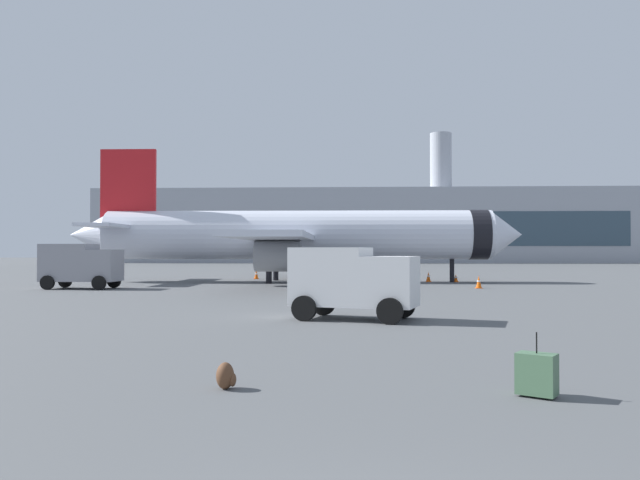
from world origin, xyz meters
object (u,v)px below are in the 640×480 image
(safety_cone_outer, at_px, (428,277))
(cargo_van, at_px, (353,279))
(safety_cone_mid, at_px, (256,274))
(rolling_suitcase, at_px, (537,374))
(safety_cone_far, at_px, (456,278))
(traveller_backpack, at_px, (226,376))
(airplane_at_gate, at_px, (295,235))
(service_truck, at_px, (81,264))
(safety_cone_near, at_px, (479,282))

(safety_cone_outer, bearing_deg, cargo_van, -102.82)
(safety_cone_mid, bearing_deg, rolling_suitcase, -75.33)
(cargo_van, xyz_separation_m, safety_cone_outer, (6.12, 26.90, -1.06))
(safety_cone_far, bearing_deg, traveller_backpack, -105.51)
(safety_cone_mid, height_order, traveller_backpack, safety_cone_mid)
(safety_cone_mid, xyz_separation_m, safety_cone_outer, (14.27, -4.24, 0.00))
(airplane_at_gate, height_order, cargo_van, airplane_at_gate)
(safety_cone_mid, relative_size, safety_cone_outer, 0.99)
(airplane_at_gate, relative_size, rolling_suitcase, 32.39)
(rolling_suitcase, bearing_deg, service_truck, 125.59)
(airplane_at_gate, xyz_separation_m, cargo_van, (4.36, -26.23, -2.21))
(airplane_at_gate, distance_m, cargo_van, 26.68)
(service_truck, distance_m, safety_cone_near, 25.91)
(cargo_van, bearing_deg, safety_cone_far, 72.91)
(safety_cone_near, bearing_deg, traveller_backpack, -109.60)
(cargo_van, height_order, safety_cone_outer, cargo_van)
(rolling_suitcase, xyz_separation_m, traveller_backpack, (-5.41, 0.34, -0.16))
(safety_cone_outer, distance_m, traveller_backpack, 39.16)
(safety_cone_near, bearing_deg, airplane_at_gate, 149.44)
(airplane_at_gate, bearing_deg, safety_cone_far, 2.67)
(safety_cone_far, bearing_deg, safety_cone_near, -89.19)
(service_truck, height_order, rolling_suitcase, service_truck)
(safety_cone_mid, bearing_deg, safety_cone_far, -14.78)
(cargo_van, bearing_deg, service_truck, 135.75)
(safety_cone_far, bearing_deg, service_truck, -159.14)
(safety_cone_mid, relative_size, rolling_suitcase, 0.71)
(safety_cone_outer, bearing_deg, safety_cone_near, -74.72)
(safety_cone_mid, bearing_deg, service_truck, -123.44)
(airplane_at_gate, bearing_deg, safety_cone_near, -30.56)
(safety_cone_mid, height_order, safety_cone_outer, safety_cone_outer)
(safety_cone_far, bearing_deg, cargo_van, -107.09)
(service_truck, relative_size, safety_cone_near, 5.87)
(safety_cone_near, relative_size, rolling_suitcase, 0.75)
(cargo_van, bearing_deg, safety_cone_near, 65.94)
(safety_cone_outer, xyz_separation_m, traveller_backpack, (-8.47, -38.24, -0.16))
(airplane_at_gate, relative_size, safety_cone_mid, 45.45)
(cargo_van, distance_m, safety_cone_outer, 27.61)
(safety_cone_near, bearing_deg, safety_cone_outer, 105.28)
(service_truck, bearing_deg, safety_cone_far, 20.86)
(safety_cone_near, relative_size, traveller_backpack, 1.73)
(safety_cone_outer, height_order, rolling_suitcase, rolling_suitcase)
(airplane_at_gate, distance_m, service_truck, 16.15)
(traveller_backpack, bearing_deg, safety_cone_near, 70.40)
(safety_cone_far, bearing_deg, airplane_at_gate, -177.33)
(safety_cone_outer, relative_size, traveller_backpack, 1.65)
(service_truck, relative_size, safety_cone_mid, 6.21)
(airplane_at_gate, bearing_deg, rolling_suitcase, -78.91)
(service_truck, xyz_separation_m, safety_cone_outer, (23.59, 9.88, -1.22))
(service_truck, height_order, safety_cone_far, service_truck)
(safety_cone_outer, relative_size, rolling_suitcase, 0.72)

